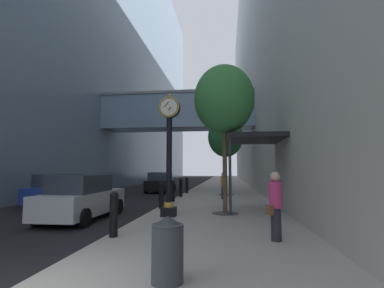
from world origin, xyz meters
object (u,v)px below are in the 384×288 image
at_px(bollard_fifth, 181,187).
at_px(car_red_far, 160,179).
at_px(street_tree_near, 224,100).
at_px(car_blue_mid, 61,190).
at_px(bollard_nearest, 114,213).
at_px(trash_bin, 168,248).
at_px(bollard_third, 161,195).
at_px(pedestrian_by_clock, 223,185).
at_px(street_tree_mid_near, 225,137).
at_px(bollard_sixth, 187,185).
at_px(bollard_fourth, 173,190).
at_px(car_silver_near, 82,198).
at_px(car_black_trailing, 161,183).
at_px(street_clock, 169,148).
at_px(pedestrian_walking, 275,204).

height_order(bollard_fifth, car_red_far, car_red_far).
xyz_separation_m(street_tree_near, car_blue_mid, (-8.99, 2.87, -4.08)).
xyz_separation_m(bollard_nearest, bollard_fifth, (0.00, 11.32, 0.00)).
height_order(trash_bin, car_blue_mid, car_blue_mid).
bearing_deg(bollard_third, pedestrian_by_clock, 57.80).
relative_size(bollard_nearest, trash_bin, 1.16).
bearing_deg(bollard_fifth, street_tree_mid_near, 32.43).
xyz_separation_m(bollard_sixth, street_tree_mid_near, (2.96, -0.95, 3.50)).
distance_m(bollard_fourth, car_silver_near, 5.88).
height_order(street_tree_near, trash_bin, street_tree_near).
bearing_deg(car_black_trailing, street_tree_near, -65.38).
xyz_separation_m(bollard_third, car_black_trailing, (-2.59, 10.89, 0.05)).
bearing_deg(bollard_fifth, bollard_third, -90.00).
height_order(bollard_nearest, bollard_fourth, same).
relative_size(bollard_third, pedestrian_by_clock, 0.75).
bearing_deg(car_red_far, street_tree_near, -70.42).
relative_size(street_tree_mid_near, pedestrian_by_clock, 3.45).
bearing_deg(bollard_nearest, car_red_far, 100.97).
bearing_deg(street_tree_mid_near, bollard_nearest, -102.65).
height_order(street_clock, street_tree_near, street_tree_near).
bearing_deg(car_silver_near, street_clock, 5.40).
distance_m(street_clock, car_blue_mid, 8.05).
height_order(trash_bin, car_red_far, car_red_far).
height_order(bollard_third, car_black_trailing, car_black_trailing).
bearing_deg(bollard_nearest, car_blue_mid, 129.46).
height_order(bollard_nearest, trash_bin, bollard_nearest).
distance_m(bollard_nearest, car_red_far, 28.60).
bearing_deg(bollard_fourth, car_blue_mid, -169.02).
xyz_separation_m(bollard_sixth, trash_bin, (2.09, -17.04, -0.10)).
height_order(car_silver_near, car_red_far, car_silver_near).
height_order(car_blue_mid, car_black_trailing, car_black_trailing).
height_order(bollard_fifth, trash_bin, bollard_fifth).
bearing_deg(pedestrian_walking, bollard_third, 127.48).
xyz_separation_m(bollard_fifth, trash_bin, (2.09, -14.21, -0.10)).
bearing_deg(car_silver_near, bollard_fifth, 72.21).
relative_size(bollard_fourth, bollard_sixth, 1.00).
bearing_deg(pedestrian_walking, bollard_nearest, -178.98).
height_order(trash_bin, pedestrian_walking, pedestrian_walking).
xyz_separation_m(car_silver_near, car_red_far, (-2.84, 24.86, -0.04)).
relative_size(bollard_fourth, pedestrian_by_clock, 0.75).
distance_m(bollard_fourth, bollard_fifth, 2.83).
bearing_deg(trash_bin, car_silver_near, 127.56).
distance_m(street_clock, street_tree_mid_near, 10.02).
height_order(bollard_nearest, pedestrian_by_clock, pedestrian_by_clock).
distance_m(bollard_nearest, trash_bin, 3.57).
distance_m(bollard_fourth, car_red_far, 20.33).
relative_size(bollard_fifth, car_black_trailing, 0.29).
bearing_deg(car_black_trailing, street_clock, -75.47).
distance_m(bollard_sixth, pedestrian_walking, 14.71).
bearing_deg(street_clock, bollard_fourth, 99.05).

